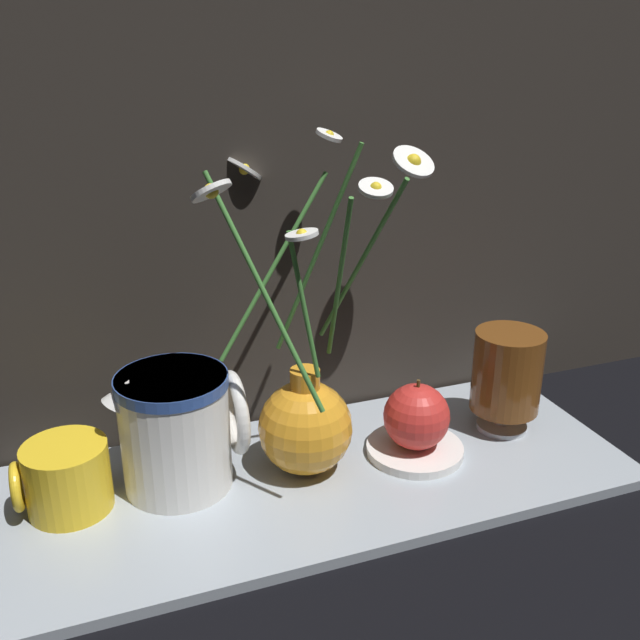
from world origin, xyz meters
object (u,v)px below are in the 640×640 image
vase_with_flowers (306,413)px  yellow_mug (65,478)px  orange_fruit (418,418)px  ceramic_pitcher (178,426)px  tea_glass (507,373)px

vase_with_flowers → yellow_mug: vase_with_flowers is taller
orange_fruit → yellow_mug: bearing=174.9°
vase_with_flowers → ceramic_pitcher: size_ratio=2.55×
yellow_mug → orange_fruit: 0.38m
ceramic_pitcher → orange_fruit: ceramic_pitcher is taller
vase_with_flowers → tea_glass: bearing=-0.5°
vase_with_flowers → tea_glass: (0.25, -0.00, 0.01)m
ceramic_pitcher → orange_fruit: bearing=-8.2°
yellow_mug → tea_glass: 0.50m
yellow_mug → tea_glass: (0.50, -0.02, 0.04)m
tea_glass → orange_fruit: (-0.13, -0.02, -0.03)m
ceramic_pitcher → tea_glass: ceramic_pitcher is taller
vase_with_flowers → orange_fruit: size_ratio=4.28×
yellow_mug → ceramic_pitcher: ceramic_pitcher is taller
yellow_mug → ceramic_pitcher: bearing=1.8°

